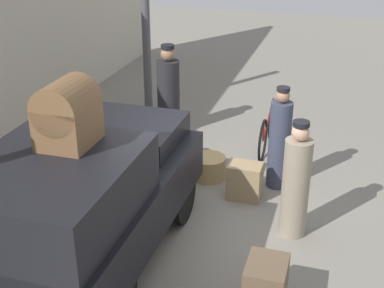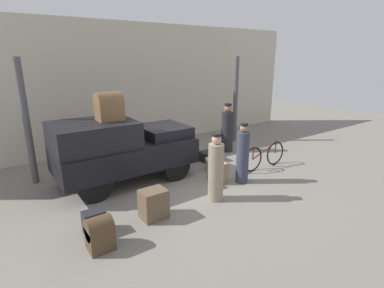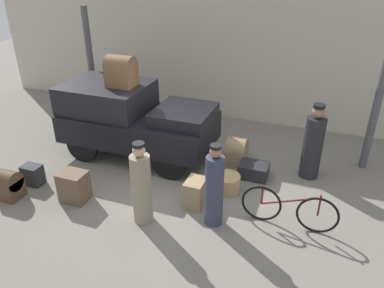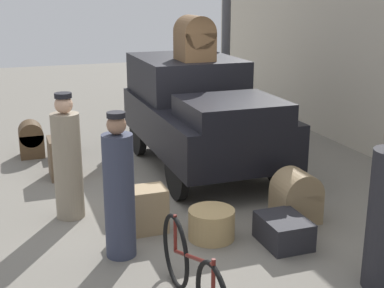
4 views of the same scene
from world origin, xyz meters
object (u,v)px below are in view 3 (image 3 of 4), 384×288
object	(u,v)px
porter_carrying_trunk	(214,189)
suitcase_black_upright	(237,151)
truck	(133,117)
trunk_umber_medium	(9,184)
porter_standing_middle	(141,187)
porter_with_bicycle	(313,145)
trunk_on_truck_roof	(121,71)
bicycle	(289,209)
suitcase_small_leather	(74,186)
trunk_wicker_pale	(254,170)
trunk_large_brown	(33,175)
wicker_basket	(227,183)
suitcase_tan_flat	(195,192)

from	to	relation	value
porter_carrying_trunk	suitcase_black_upright	distance (m)	2.35
truck	trunk_umber_medium	size ratio (longest dim) A/B	5.78
truck	porter_standing_middle	size ratio (longest dim) A/B	2.22
porter_with_bicycle	trunk_umber_medium	world-z (taller)	porter_with_bicycle
truck	porter_with_bicycle	bearing A→B (deg)	5.73
trunk_umber_medium	trunk_on_truck_roof	xyz separation A→B (m)	(1.28, 2.62, 1.78)
bicycle	porter_carrying_trunk	bearing A→B (deg)	-163.91
porter_with_bicycle	suitcase_small_leather	xyz separation A→B (m)	(-4.40, -2.63, -0.47)
truck	porter_standing_middle	distance (m)	2.71
suitcase_black_upright	trunk_wicker_pale	bearing A→B (deg)	-41.39
bicycle	trunk_large_brown	world-z (taller)	bicycle
porter_standing_middle	porter_carrying_trunk	size ratio (longest dim) A/B	1.00
trunk_on_truck_roof	wicker_basket	bearing A→B (deg)	-15.83
truck	porter_standing_middle	xyz separation A→B (m)	(1.41, -2.31, -0.22)
porter_with_bicycle	trunk_wicker_pale	world-z (taller)	porter_with_bicycle
trunk_umber_medium	trunk_wicker_pale	xyz separation A→B (m)	(4.53, 2.55, -0.15)
wicker_basket	truck	bearing A→B (deg)	162.98
trunk_wicker_pale	bicycle	bearing A→B (deg)	-57.09
trunk_wicker_pale	wicker_basket	bearing A→B (deg)	-119.44
suitcase_small_leather	trunk_wicker_pale	xyz separation A→B (m)	(3.24, 2.14, -0.15)
truck	trunk_wicker_pale	distance (m)	3.15
bicycle	trunk_umber_medium	distance (m)	5.58
suitcase_tan_flat	porter_with_bicycle	bearing A→B (deg)	43.17
truck	porter_carrying_trunk	bearing A→B (deg)	-35.49
trunk_umber_medium	porter_with_bicycle	bearing A→B (deg)	28.09
bicycle	trunk_umber_medium	size ratio (longest dim) A/B	2.79
truck	trunk_umber_medium	bearing A→B (deg)	-119.64
porter_carrying_trunk	trunk_wicker_pale	bearing A→B (deg)	78.77
trunk_large_brown	trunk_on_truck_roof	distance (m)	3.01
wicker_basket	trunk_on_truck_roof	size ratio (longest dim) A/B	0.77
truck	trunk_umber_medium	world-z (taller)	truck
bicycle	suitcase_tan_flat	size ratio (longest dim) A/B	3.16
suitcase_small_leather	trunk_wicker_pale	world-z (taller)	suitcase_small_leather
bicycle	suitcase_tan_flat	xyz separation A→B (m)	(-1.83, 0.04, -0.11)
suitcase_tan_flat	porter_carrying_trunk	bearing A→B (deg)	-39.24
suitcase_tan_flat	suitcase_black_upright	bearing A→B (deg)	79.38
wicker_basket	suitcase_tan_flat	xyz separation A→B (m)	(-0.46, -0.69, 0.10)
porter_with_bicycle	trunk_on_truck_roof	distance (m)	4.62
porter_standing_middle	suitcase_small_leather	xyz separation A→B (m)	(-1.61, 0.10, -0.44)
wicker_basket	suitcase_tan_flat	distance (m)	0.83
truck	porter_carrying_trunk	distance (m)	3.29
porter_with_bicycle	trunk_wicker_pale	bearing A→B (deg)	-157.20
porter_carrying_trunk	trunk_wicker_pale	distance (m)	1.97
porter_carrying_trunk	wicker_basket	bearing A→B (deg)	92.61
suitcase_small_leather	porter_with_bicycle	bearing A→B (deg)	30.87
trunk_umber_medium	truck	bearing A→B (deg)	60.36
bicycle	trunk_on_truck_roof	xyz separation A→B (m)	(-4.20, 1.53, 1.71)
porter_carrying_trunk	trunk_umber_medium	size ratio (longest dim) A/B	2.60
porter_carrying_trunk	trunk_wicker_pale	world-z (taller)	porter_carrying_trunk
trunk_on_truck_roof	bicycle	bearing A→B (deg)	-20.02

